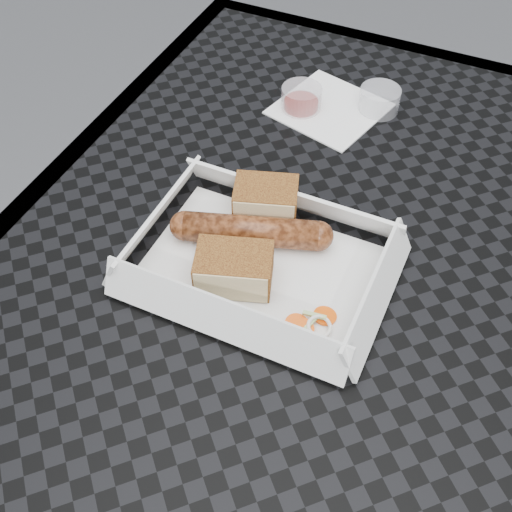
% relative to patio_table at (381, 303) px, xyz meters
% --- Properties ---
extents(patio_table, '(0.80, 0.80, 0.74)m').
position_rel_patio_table_xyz_m(patio_table, '(0.00, 0.00, 0.00)').
color(patio_table, black).
rests_on(patio_table, ground).
extents(food_tray, '(0.22, 0.15, 0.00)m').
position_rel_patio_table_xyz_m(food_tray, '(-0.12, -0.07, 0.08)').
color(food_tray, white).
rests_on(food_tray, patio_table).
extents(bratwurst, '(0.16, 0.07, 0.03)m').
position_rel_patio_table_xyz_m(bratwurst, '(-0.14, -0.04, 0.10)').
color(bratwurst, brown).
rests_on(bratwurst, food_tray).
extents(bread_near, '(0.08, 0.06, 0.04)m').
position_rel_patio_table_xyz_m(bread_near, '(-0.14, -0.00, 0.10)').
color(bread_near, brown).
rests_on(bread_near, food_tray).
extents(bread_far, '(0.08, 0.07, 0.04)m').
position_rel_patio_table_xyz_m(bread_far, '(-0.13, -0.09, 0.10)').
color(bread_far, brown).
rests_on(bread_far, food_tray).
extents(veg_garnish, '(0.03, 0.03, 0.00)m').
position_rel_patio_table_xyz_m(veg_garnish, '(-0.04, -0.11, 0.08)').
color(veg_garnish, '#FC570A').
rests_on(veg_garnish, food_tray).
extents(napkin, '(0.15, 0.15, 0.00)m').
position_rel_patio_table_xyz_m(napkin, '(-0.14, 0.20, 0.08)').
color(napkin, white).
rests_on(napkin, patio_table).
extents(condiment_cup_sauce, '(0.05, 0.05, 0.03)m').
position_rel_patio_table_xyz_m(condiment_cup_sauce, '(-0.18, 0.19, 0.09)').
color(condiment_cup_sauce, maroon).
rests_on(condiment_cup_sauce, patio_table).
extents(condiment_cup_empty, '(0.05, 0.05, 0.03)m').
position_rel_patio_table_xyz_m(condiment_cup_empty, '(-0.09, 0.23, 0.09)').
color(condiment_cup_empty, silver).
rests_on(condiment_cup_empty, patio_table).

